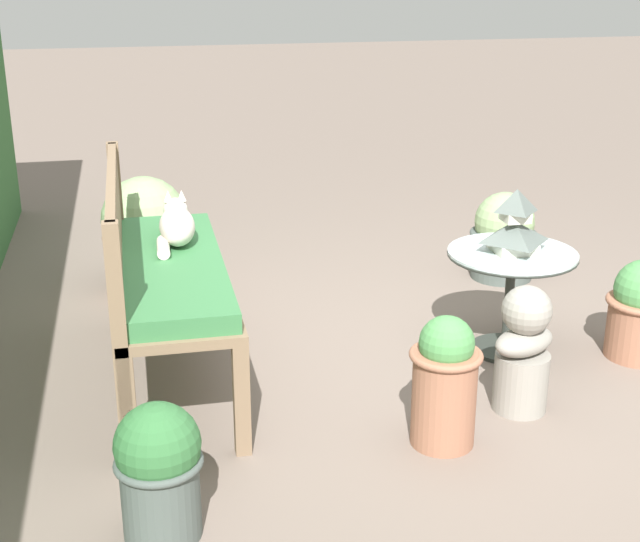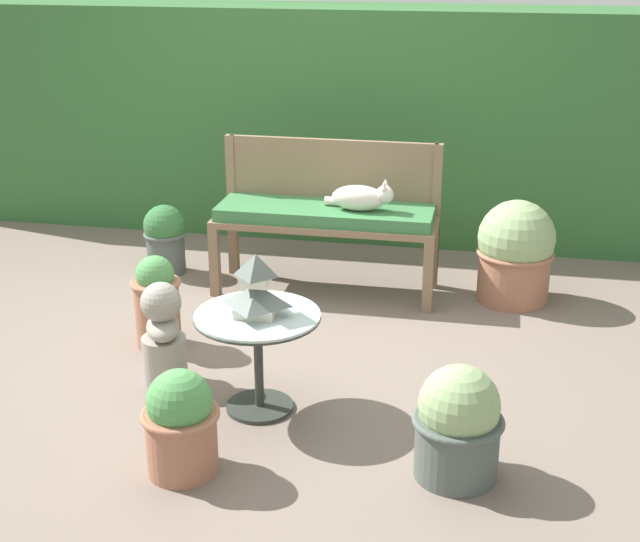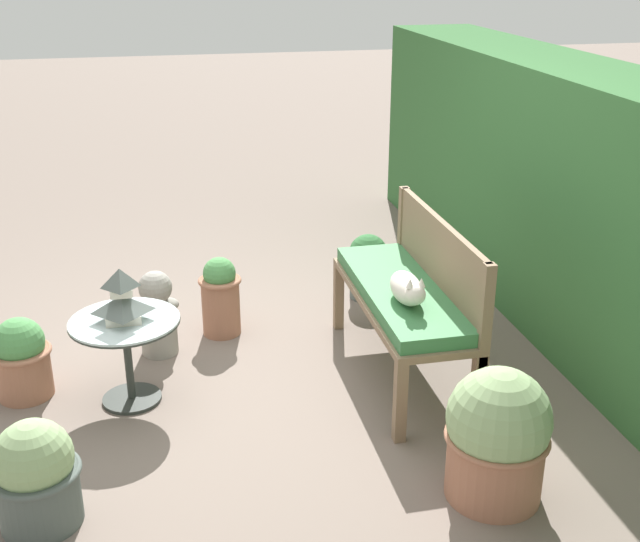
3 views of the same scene
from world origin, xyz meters
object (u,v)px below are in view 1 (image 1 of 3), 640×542
(cat, at_px, (176,225))
(garden_bust, at_px, (523,351))
(potted_plant_patio_mid, at_px, (445,381))
(potted_plant_bench_right, at_px, (159,469))
(potted_plant_hedge_corner, at_px, (146,235))
(potted_plant_table_near, at_px, (503,237))
(garden_bench, at_px, (172,278))
(patio_table, at_px, (511,274))
(pagoda_birdhouse, at_px, (515,226))

(cat, bearing_deg, garden_bust, -119.37)
(potted_plant_patio_mid, xyz_separation_m, potted_plant_bench_right, (-0.36, 1.09, -0.02))
(potted_plant_hedge_corner, distance_m, potted_plant_patio_mid, 2.21)
(potted_plant_table_near, bearing_deg, garden_bench, 115.92)
(garden_bust, xyz_separation_m, potted_plant_table_near, (1.51, -0.56, -0.02))
(garden_bust, xyz_separation_m, potted_plant_hedge_corner, (1.75, 1.47, 0.05))
(garden_bench, relative_size, potted_plant_table_near, 2.76)
(garden_bust, relative_size, potted_plant_table_near, 1.07)
(patio_table, bearing_deg, potted_plant_patio_mid, 141.78)
(cat, height_order, patio_table, cat)
(potted_plant_hedge_corner, xyz_separation_m, potted_plant_patio_mid, (-1.94, -1.06, -0.05))
(pagoda_birdhouse, xyz_separation_m, potted_plant_bench_right, (-1.10, 1.67, -0.38))
(garden_bust, distance_m, potted_plant_hedge_corner, 2.28)
(garden_bust, bearing_deg, garden_bench, 134.57)
(potted_plant_patio_mid, bearing_deg, garden_bench, 52.09)
(garden_bust, bearing_deg, potted_plant_hedge_corner, 106.90)
(garden_bench, bearing_deg, potted_plant_patio_mid, -127.91)
(pagoda_birdhouse, distance_m, garden_bust, 0.68)
(pagoda_birdhouse, relative_size, potted_plant_hedge_corner, 0.46)
(garden_bench, height_order, potted_plant_bench_right, garden_bench)
(cat, distance_m, potted_plant_bench_right, 1.42)
(garden_bust, bearing_deg, potted_plant_patio_mid, -177.95)
(garden_bust, height_order, potted_plant_hedge_corner, potted_plant_hedge_corner)
(patio_table, distance_m, potted_plant_patio_mid, 0.95)
(potted_plant_table_near, height_order, potted_plant_hedge_corner, potted_plant_hedge_corner)
(patio_table, bearing_deg, potted_plant_table_near, -21.78)
(garden_bust, height_order, potted_plant_patio_mid, garden_bust)
(pagoda_birdhouse, bearing_deg, potted_plant_table_near, -21.78)
(garden_bust, height_order, potted_plant_bench_right, garden_bust)
(pagoda_birdhouse, relative_size, potted_plant_bench_right, 0.63)
(patio_table, distance_m, garden_bust, 0.59)
(potted_plant_table_near, distance_m, potted_plant_hedge_corner, 2.04)
(garden_bust, bearing_deg, potted_plant_bench_right, 177.22)
(pagoda_birdhouse, xyz_separation_m, potted_plant_hedge_corner, (1.20, 1.64, -0.31))
(patio_table, height_order, potted_plant_hedge_corner, potted_plant_hedge_corner)
(cat, distance_m, potted_plant_table_near, 2.07)
(garden_bench, distance_m, cat, 0.29)
(potted_plant_patio_mid, bearing_deg, potted_plant_bench_right, 108.39)
(potted_plant_hedge_corner, bearing_deg, cat, -172.30)
(garden_bench, xyz_separation_m, potted_plant_bench_right, (-1.12, 0.12, -0.24))
(cat, distance_m, garden_bust, 1.61)
(pagoda_birdhouse, height_order, potted_plant_patio_mid, pagoda_birdhouse)
(potted_plant_bench_right, bearing_deg, patio_table, -56.65)
(potted_plant_hedge_corner, height_order, potted_plant_patio_mid, potted_plant_hedge_corner)
(potted_plant_table_near, relative_size, potted_plant_hedge_corner, 0.79)
(potted_plant_table_near, height_order, potted_plant_patio_mid, potted_plant_patio_mid)
(patio_table, xyz_separation_m, potted_plant_patio_mid, (-0.74, 0.58, -0.13))
(patio_table, bearing_deg, potted_plant_hedge_corner, 53.71)
(patio_table, xyz_separation_m, potted_plant_bench_right, (-1.10, 1.67, -0.14))
(garden_bench, height_order, garden_bust, garden_bench)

